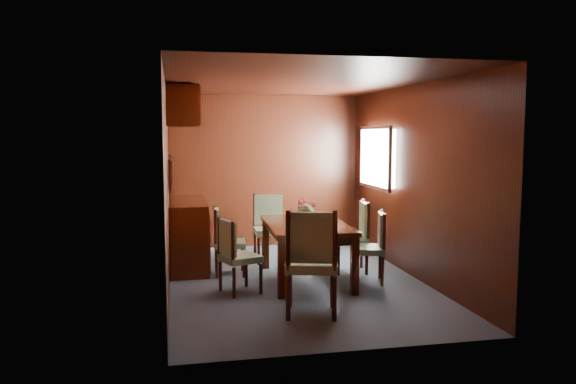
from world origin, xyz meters
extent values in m
plane|color=#3B4651|center=(0.00, 0.00, 0.00)|extent=(4.50, 4.50, 0.00)
cube|color=black|center=(-1.50, 0.00, 1.20)|extent=(0.02, 4.50, 2.40)
cube|color=black|center=(1.50, 0.00, 1.20)|extent=(0.02, 4.50, 2.40)
cube|color=black|center=(0.00, 2.25, 1.20)|extent=(3.00, 0.02, 2.40)
cube|color=black|center=(0.00, -2.25, 1.20)|extent=(3.00, 0.02, 2.40)
cube|color=black|center=(0.00, 0.00, 2.40)|extent=(3.00, 4.50, 0.02)
cube|color=white|center=(1.48, 1.10, 1.45)|extent=(0.14, 1.10, 0.80)
cube|color=#B2B2B7|center=(1.41, 1.10, 1.45)|extent=(0.04, 1.20, 0.90)
cube|color=black|center=(-1.47, 1.00, 1.28)|extent=(0.03, 1.36, 0.41)
cube|color=silver|center=(-1.45, 1.00, 1.28)|extent=(0.01, 1.30, 0.35)
cube|color=black|center=(-1.30, 1.00, 2.13)|extent=(0.40, 1.40, 0.50)
cube|color=black|center=(-1.25, 1.00, 0.45)|extent=(0.48, 1.40, 0.90)
cube|color=black|center=(-0.30, -0.66, 0.33)|extent=(0.09, 0.09, 0.65)
cube|color=black|center=(0.53, -0.69, 0.33)|extent=(0.09, 0.09, 0.65)
cube|color=black|center=(-0.24, 0.73, 0.33)|extent=(0.09, 0.09, 0.65)
cube|color=black|center=(0.58, 0.70, 0.33)|extent=(0.09, 0.09, 0.65)
cube|color=black|center=(0.14, 0.02, 0.61)|extent=(0.88, 1.43, 0.09)
cube|color=black|center=(0.14, 0.02, 0.68)|extent=(1.00, 1.55, 0.06)
cylinder|color=black|center=(-0.93, -0.24, 0.17)|extent=(0.04, 0.04, 0.34)
cylinder|color=black|center=(-0.81, -0.57, 0.17)|extent=(0.04, 0.04, 0.34)
cylinder|color=black|center=(-0.61, -0.12, 0.17)|extent=(0.04, 0.04, 0.34)
cylinder|color=black|center=(-0.49, -0.45, 0.17)|extent=(0.04, 0.04, 0.34)
cube|color=slate|center=(-0.71, -0.35, 0.40)|extent=(0.50, 0.51, 0.07)
cylinder|color=black|center=(-0.94, -0.24, 0.63)|extent=(0.04, 0.04, 0.46)
cylinder|color=black|center=(-0.81, -0.57, 0.63)|extent=(0.04, 0.04, 0.46)
cube|color=slate|center=(-0.86, -0.40, 0.64)|extent=(0.18, 0.37, 0.39)
cylinder|color=black|center=(-0.90, 0.67, 0.17)|extent=(0.04, 0.04, 0.35)
cylinder|color=black|center=(-0.93, 0.32, 0.17)|extent=(0.04, 0.04, 0.35)
cylinder|color=black|center=(-0.56, 0.65, 0.17)|extent=(0.04, 0.04, 0.35)
cylinder|color=black|center=(-0.59, 0.29, 0.17)|extent=(0.04, 0.04, 0.35)
cube|color=slate|center=(-0.75, 0.48, 0.40)|extent=(0.42, 0.44, 0.07)
cylinder|color=black|center=(-0.91, 0.67, 0.63)|extent=(0.04, 0.04, 0.46)
cylinder|color=black|center=(-0.94, 0.32, 0.63)|extent=(0.04, 0.04, 0.46)
cube|color=slate|center=(-0.91, 0.49, 0.65)|extent=(0.08, 0.38, 0.39)
cylinder|color=black|center=(0.96, -0.43, 0.17)|extent=(0.04, 0.04, 0.35)
cylinder|color=black|center=(1.06, -0.09, 0.17)|extent=(0.04, 0.04, 0.35)
cylinder|color=black|center=(0.64, -0.33, 0.17)|extent=(0.04, 0.04, 0.35)
cylinder|color=black|center=(0.74, 0.01, 0.17)|extent=(0.04, 0.04, 0.35)
cube|color=slate|center=(0.85, -0.21, 0.40)|extent=(0.49, 0.50, 0.07)
cylinder|color=black|center=(0.97, -0.43, 0.63)|extent=(0.04, 0.04, 0.46)
cylinder|color=black|center=(1.07, -0.09, 0.63)|extent=(0.04, 0.04, 0.46)
cube|color=slate|center=(1.00, -0.25, 0.65)|extent=(0.16, 0.37, 0.39)
cylinder|color=black|center=(0.96, 0.12, 0.19)|extent=(0.04, 0.04, 0.37)
cylinder|color=black|center=(1.02, 0.50, 0.19)|extent=(0.04, 0.04, 0.37)
cylinder|color=black|center=(0.60, 0.18, 0.19)|extent=(0.04, 0.04, 0.37)
cylinder|color=black|center=(0.66, 0.56, 0.19)|extent=(0.04, 0.04, 0.37)
cube|color=slate|center=(0.81, 0.34, 0.43)|extent=(0.48, 0.50, 0.08)
cylinder|color=black|center=(0.97, 0.12, 0.68)|extent=(0.04, 0.04, 0.50)
cylinder|color=black|center=(1.03, 0.50, 0.68)|extent=(0.04, 0.04, 0.50)
cube|color=slate|center=(0.98, 0.31, 0.70)|extent=(0.12, 0.41, 0.42)
cylinder|color=black|center=(-0.37, -1.39, 0.22)|extent=(0.05, 0.05, 0.43)
cylinder|color=black|center=(0.06, -1.50, 0.22)|extent=(0.05, 0.05, 0.43)
cylinder|color=black|center=(-0.27, -0.99, 0.22)|extent=(0.05, 0.05, 0.43)
cylinder|color=black|center=(0.16, -1.09, 0.22)|extent=(0.05, 0.05, 0.43)
cube|color=slate|center=(-0.11, -1.24, 0.50)|extent=(0.61, 0.60, 0.09)
cylinder|color=black|center=(-0.38, -1.41, 0.79)|extent=(0.05, 0.05, 0.58)
cylinder|color=black|center=(0.05, -1.51, 0.79)|extent=(0.05, 0.05, 0.58)
cube|color=slate|center=(-0.16, -1.44, 0.81)|extent=(0.47, 0.18, 0.49)
cylinder|color=black|center=(0.08, 1.30, 0.19)|extent=(0.04, 0.04, 0.38)
cylinder|color=black|center=(-0.31, 1.30, 0.19)|extent=(0.04, 0.04, 0.38)
cylinder|color=black|center=(0.08, 0.93, 0.19)|extent=(0.04, 0.04, 0.38)
cylinder|color=black|center=(-0.31, 0.93, 0.19)|extent=(0.04, 0.04, 0.38)
cube|color=slate|center=(-0.11, 1.12, 0.44)|extent=(0.45, 0.43, 0.08)
cylinder|color=black|center=(0.08, 1.31, 0.69)|extent=(0.04, 0.04, 0.51)
cylinder|color=black|center=(-0.31, 1.31, 0.69)|extent=(0.04, 0.04, 0.51)
cube|color=slate|center=(-0.11, 1.29, 0.71)|extent=(0.41, 0.06, 0.43)
cylinder|color=#B24636|center=(0.20, 0.29, 0.75)|extent=(0.25, 0.25, 0.08)
sphere|color=#25501A|center=(0.20, 0.29, 0.81)|extent=(0.19, 0.19, 0.19)
camera|label=1|loc=(-1.43, -6.54, 1.80)|focal=35.00mm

